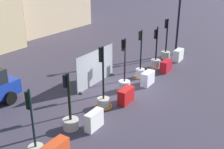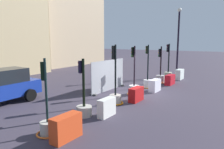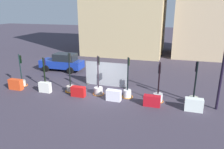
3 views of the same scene
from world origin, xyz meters
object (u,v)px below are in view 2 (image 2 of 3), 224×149
at_px(construction_barrier_4, 170,80).
at_px(street_lamp_post, 178,37).
at_px(traffic_light_3, 134,87).
at_px(construction_barrier_5, 180,74).
at_px(construction_barrier_1, 107,107).
at_px(construction_barrier_0, 66,127).
at_px(traffic_light_4, 147,81).
at_px(traffic_light_1, 84,105).
at_px(traffic_light_5, 160,77).
at_px(traffic_light_0, 48,123).
at_px(traffic_light_6, 168,72).
at_px(traffic_light_2, 115,95).
at_px(construction_barrier_3, 155,85).
at_px(construction_barrier_2, 136,94).

distance_m(construction_barrier_4, street_lamp_post, 5.40).
distance_m(traffic_light_3, construction_barrier_5, 7.00).
xyz_separation_m(traffic_light_3, construction_barrier_1, (-4.23, -0.81, -0.06)).
relative_size(construction_barrier_0, street_lamp_post, 0.18).
bearing_deg(construction_barrier_0, traffic_light_4, 6.46).
xyz_separation_m(traffic_light_1, traffic_light_5, (9.33, -0.10, -0.03)).
relative_size(traffic_light_0, construction_barrier_4, 2.44).
relative_size(traffic_light_1, construction_barrier_0, 2.25).
relative_size(traffic_light_1, traffic_light_6, 0.84).
bearing_deg(traffic_light_3, traffic_light_1, 179.12).
distance_m(traffic_light_1, traffic_light_2, 2.42).
bearing_deg(traffic_light_3, traffic_light_4, 2.33).
bearing_deg(construction_barrier_3, street_lamp_post, 4.94).
relative_size(construction_barrier_1, construction_barrier_5, 0.85).
height_order(traffic_light_2, construction_barrier_2, traffic_light_2).
xyz_separation_m(traffic_light_4, construction_barrier_3, (-0.82, -0.90, -0.10)).
relative_size(construction_barrier_1, construction_barrier_4, 0.86).
bearing_deg(traffic_light_5, traffic_light_6, 3.91).
relative_size(traffic_light_0, traffic_light_1, 1.07).
bearing_deg(traffic_light_2, traffic_light_1, 176.39).
height_order(traffic_light_0, construction_barrier_0, traffic_light_0).
relative_size(traffic_light_1, street_lamp_post, 0.41).
height_order(traffic_light_1, traffic_light_5, traffic_light_5).
distance_m(construction_barrier_4, construction_barrier_5, 2.71).
relative_size(construction_barrier_0, construction_barrier_2, 1.07).
height_order(construction_barrier_1, construction_barrier_5, construction_barrier_5).
height_order(construction_barrier_1, construction_barrier_3, construction_barrier_1).
bearing_deg(traffic_light_4, construction_barrier_3, -132.42).
xyz_separation_m(construction_barrier_2, street_lamp_post, (9.77, 0.62, 3.31)).
bearing_deg(construction_barrier_0, traffic_light_0, 94.58).
xyz_separation_m(traffic_light_3, construction_barrier_5, (6.94, -0.91, -0.03)).
bearing_deg(construction_barrier_4, traffic_light_1, 173.60).
relative_size(construction_barrier_2, construction_barrier_3, 1.01).
bearing_deg(traffic_light_5, construction_barrier_5, -20.32).
bearing_deg(construction_barrier_0, construction_barrier_4, 0.05).
distance_m(traffic_light_5, traffic_light_6, 2.43).
bearing_deg(construction_barrier_4, construction_barrier_3, 177.31).
bearing_deg(construction_barrier_5, traffic_light_5, 159.68).
bearing_deg(construction_barrier_2, street_lamp_post, 3.63).
relative_size(construction_barrier_0, construction_barrier_4, 1.01).
bearing_deg(construction_barrier_2, traffic_light_1, 165.38).
bearing_deg(traffic_light_2, traffic_light_3, 1.92).
distance_m(traffic_light_1, traffic_light_4, 7.06).
distance_m(traffic_light_1, street_lamp_post, 13.59).
xyz_separation_m(traffic_light_5, traffic_light_6, (2.42, 0.17, 0.12)).
bearing_deg(construction_barrier_5, traffic_light_3, 172.55).
bearing_deg(construction_barrier_1, traffic_light_0, 165.04).
bearing_deg(traffic_light_3, street_lamp_post, -1.38).
distance_m(traffic_light_3, construction_barrier_1, 4.31).
bearing_deg(street_lamp_post, traffic_light_0, 179.54).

